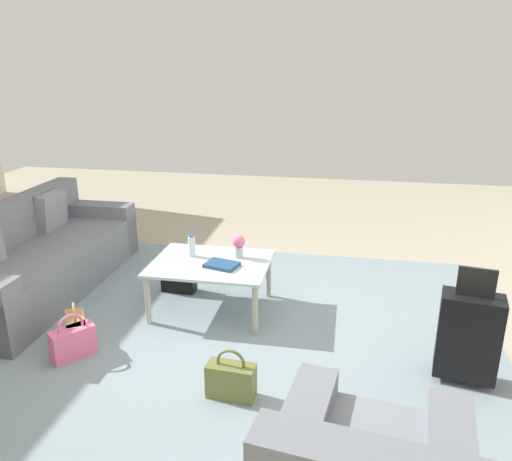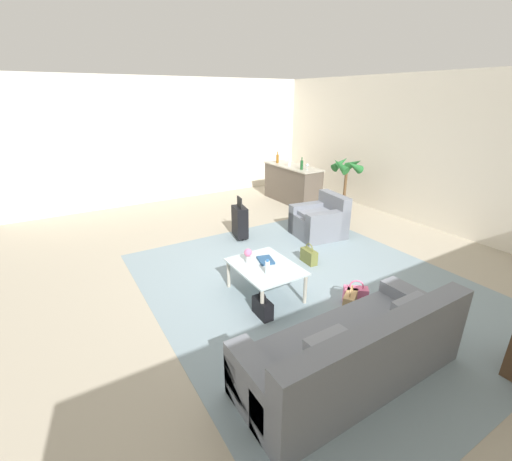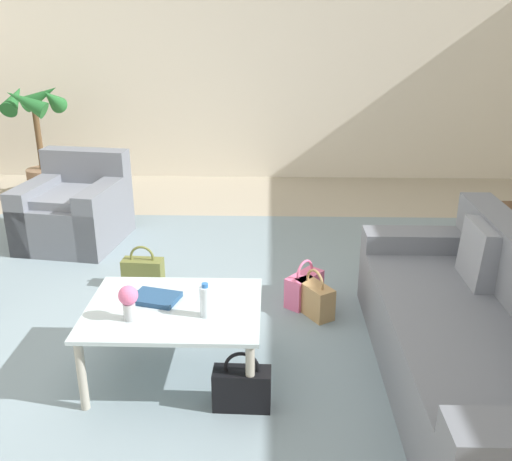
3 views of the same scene
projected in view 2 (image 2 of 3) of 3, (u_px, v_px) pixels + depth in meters
ground_plane at (278, 274)px, 5.45m from camera, size 12.00×12.00×0.00m
wall_back at (446, 154)px, 6.85m from camera, size 10.24×0.12×3.10m
wall_left at (168, 141)px, 8.89m from camera, size 0.12×8.00×3.10m
area_rug at (312, 287)px, 5.07m from camera, size 5.20×4.40×0.01m
couch at (357, 357)px, 3.31m from camera, size 0.91×2.33×0.85m
armchair at (321, 222)px, 6.85m from camera, size 0.97×1.01×0.83m
coffee_table at (265, 269)px, 4.74m from camera, size 1.02×0.79×0.46m
water_bottle at (267, 267)px, 4.47m from camera, size 0.06×0.06×0.20m
coffee_table_book at (266, 260)px, 4.85m from camera, size 0.31×0.26×0.03m
flower_vase at (248, 254)px, 4.77m from camera, size 0.11×0.11×0.21m
bar_console at (292, 183)px, 8.98m from camera, size 1.77×0.63×0.96m
wine_glass_leftmost at (278, 158)px, 9.23m from camera, size 0.08×0.08×0.15m
wine_glass_left_of_centre at (307, 165)px, 8.28m from camera, size 0.08×0.08×0.15m
wine_bottle_amber at (277, 159)px, 9.13m from camera, size 0.07×0.07×0.30m
wine_bottle_clear at (289, 162)px, 8.71m from camera, size 0.07×0.07×0.30m
wine_bottle_green at (302, 165)px, 8.31m from camera, size 0.07×0.07×0.30m
suitcase_black at (240, 221)px, 6.68m from camera, size 0.43×0.29×0.85m
handbag_tan at (350, 301)px, 4.51m from camera, size 0.29×0.34×0.36m
handbag_black at (263, 307)px, 4.36m from camera, size 0.32×0.15×0.36m
handbag_pink at (355, 295)px, 4.64m from camera, size 0.31×0.34×0.36m
handbag_olive at (309, 256)px, 5.77m from camera, size 0.33×0.16×0.36m
potted_palm at (346, 181)px, 8.15m from camera, size 0.64×0.64×1.33m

